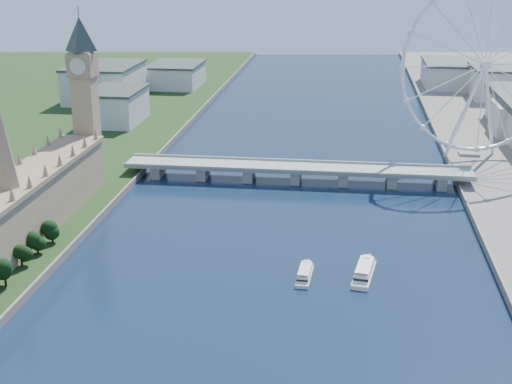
# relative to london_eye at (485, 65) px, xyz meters

# --- Properties ---
(parliament_range) EXTENTS (24.00, 200.00, 70.00)m
(parliament_range) POSITION_rel_london_eye_xyz_m (-247.98, -185.08, -49.04)
(parliament_range) COLOR tan
(parliament_range) RESTS_ON ground
(big_ben) EXTENTS (20.02, 20.02, 110.00)m
(big_ben) POSITION_rel_london_eye_xyz_m (-247.98, -77.08, -0.95)
(big_ben) COLOR tan
(big_ben) RESTS_ON ground
(westminster_bridge) EXTENTS (220.00, 22.00, 9.50)m
(westminster_bridge) POSITION_rel_london_eye_xyz_m (-119.98, -55.08, -60.89)
(westminster_bridge) COLOR gray
(westminster_bridge) RESTS_ON ground
(london_eye) EXTENTS (113.60, 39.12, 124.30)m
(london_eye) POSITION_rel_london_eye_xyz_m (0.00, 0.00, 0.00)
(london_eye) COLOR silver
(london_eye) RESTS_ON ground
(city_skyline) EXTENTS (505.00, 280.00, 32.00)m
(city_skyline) POSITION_rel_london_eye_xyz_m (-80.75, 205.00, -50.56)
(city_skyline) COLOR beige
(city_skyline) RESTS_ON ground
(tour_boat_near) EXTENTS (7.89, 25.64, 5.55)m
(tour_boat_near) POSITION_rel_london_eye_xyz_m (-105.30, -196.90, -67.52)
(tour_boat_near) COLOR beige
(tour_boat_near) RESTS_ON ground
(tour_boat_far) EXTENTS (12.65, 31.99, 6.89)m
(tour_boat_far) POSITION_rel_london_eye_xyz_m (-78.82, -192.50, -67.52)
(tour_boat_far) COLOR #EFEACB
(tour_boat_far) RESTS_ON ground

